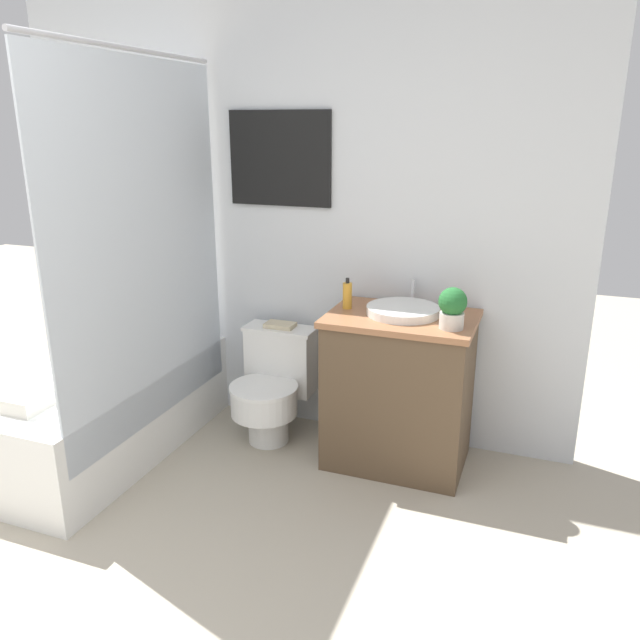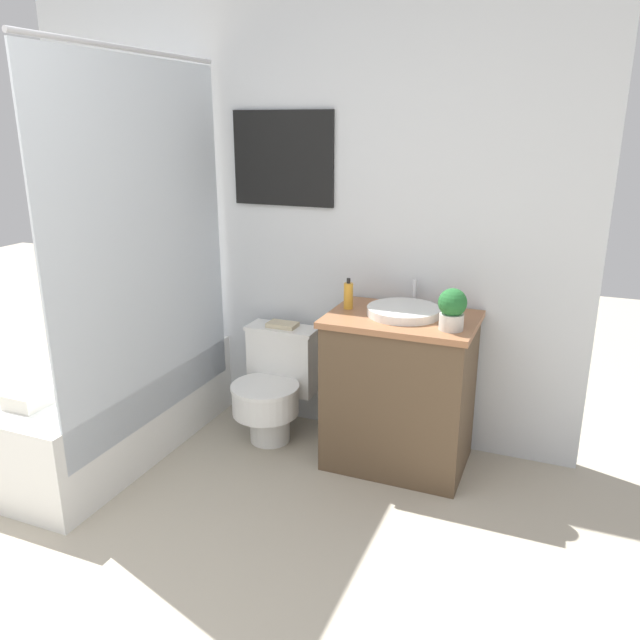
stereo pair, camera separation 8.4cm
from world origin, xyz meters
TOP-DOWN VIEW (x-y plane):
  - wall_back at (-0.00, 2.40)m, footprint 3.18×0.07m
  - shower_area at (-0.72, 1.68)m, footprint 0.69×1.40m
  - toilet at (0.02, 2.13)m, footprint 0.39×0.50m
  - vanity at (0.73, 2.11)m, footprint 0.71×0.50m
  - sink at (0.73, 2.13)m, footprint 0.35×0.39m
  - soap_bottle at (0.44, 2.14)m, footprint 0.05×0.05m
  - potted_plant at (0.98, 2.00)m, footprint 0.13×0.13m
  - book_on_tank at (0.02, 2.25)m, footprint 0.16×0.10m

SIDE VIEW (x-z plane):
  - shower_area at x=-0.72m, z-range -0.71..1.27m
  - toilet at x=0.02m, z-range 0.00..0.60m
  - vanity at x=0.73m, z-range 0.00..0.78m
  - book_on_tank at x=0.02m, z-range 0.60..0.62m
  - sink at x=0.73m, z-range 0.74..0.87m
  - soap_bottle at x=0.44m, z-range 0.77..0.93m
  - potted_plant at x=0.98m, z-range 0.79..0.98m
  - wall_back at x=0.00m, z-range 0.00..2.50m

